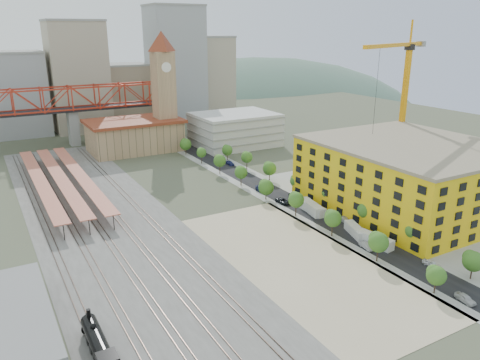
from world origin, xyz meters
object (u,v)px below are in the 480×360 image
construction_building (409,176)px  site_trailer_b (355,231)px  locomotive (103,355)px  car_0 (465,299)px  site_trailer_c (313,209)px  site_trailer_a (375,240)px  clock_tower (163,80)px  tower_crane (402,83)px  site_trailer_d (311,207)px

construction_building → site_trailer_b: bearing=-164.4°
locomotive → site_trailer_b: locomotive is taller
site_trailer_b → locomotive: bearing=-147.2°
construction_building → site_trailer_b: (-26.00, -7.26, -8.23)m
locomotive → car_0: size_ratio=5.21×
site_trailer_c → car_0: bearing=-91.9°
site_trailer_a → site_trailer_c: size_ratio=1.03×
clock_tower → tower_crane: clock_tower is taller
construction_building → site_trailer_d: size_ratio=5.00×
clock_tower → car_0: size_ratio=12.27×
site_trailer_a → site_trailer_c: (0.00, 23.31, -0.03)m
tower_crane → site_trailer_b: size_ratio=5.96×
clock_tower → construction_building: 107.36m
tower_crane → clock_tower: bearing=124.3°
construction_building → site_trailer_b: size_ratio=5.87×
site_trailer_a → site_trailer_c: 23.31m
site_trailer_d → car_0: 50.28m
car_0 → construction_building: bearing=61.2°
site_trailer_b → site_trailer_c: (0.00, 16.84, 0.07)m
car_0 → locomotive: bearing=173.2°
site_trailer_a → site_trailer_c: site_trailer_a is taller
site_trailer_a → site_trailer_d: (0.00, 24.04, 0.11)m
tower_crane → car_0: bearing=-127.5°
clock_tower → site_trailer_b: (8.00, -107.26, -27.52)m
site_trailer_b → site_trailer_a: bearing=-71.6°
site_trailer_a → car_0: size_ratio=2.21×
locomotive → site_trailer_d: locomotive is taller
site_trailer_a → site_trailer_d: size_ratio=0.92×
clock_tower → locomotive: (-58.00, -124.18, -26.64)m
locomotive → tower_crane: tower_crane is taller
tower_crane → car_0: size_ratio=12.14×
tower_crane → site_trailer_a: tower_crane is taller
clock_tower → site_trailer_c: size_ratio=5.71×
clock_tower → site_trailer_a: 117.26m
tower_crane → site_trailer_c: tower_crane is taller
tower_crane → site_trailer_d: (-44.91, -12.23, -30.35)m
clock_tower → site_trailer_d: 94.09m
construction_building → locomotive: bearing=-165.3°
clock_tower → car_0: 142.73m
construction_building → tower_crane: size_ratio=0.98×
site_trailer_b → site_trailer_d: bearing=108.4°
construction_building → tower_crane: tower_crane is taller
locomotive → car_0: 64.94m
site_trailer_a → site_trailer_b: 6.47m
construction_building → car_0: (-29.00, -39.88, -8.69)m
tower_crane → site_trailer_a: (-44.91, -36.27, -30.46)m
locomotive → tower_crane: 123.95m
clock_tower → tower_crane: bearing=-55.7°
clock_tower → tower_crane: (52.91, -77.45, 3.04)m
clock_tower → site_trailer_d: size_ratio=5.13×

